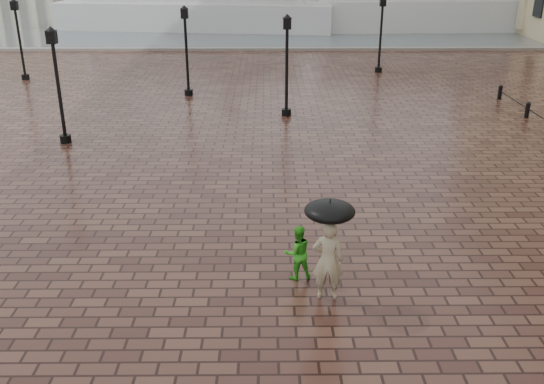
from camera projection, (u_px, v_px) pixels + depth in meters
The scene contains 7 objects.
ground at pixel (184, 264), 15.17m from camera, with size 300.00×300.00×0.00m, color #371E19.
quay_edge at pixel (238, 50), 44.71m from camera, with size 80.00×0.60×0.30m, color slate.
street_lamps at pixel (193, 52), 30.51m from camera, with size 21.44×14.44×4.40m.
adult_pedestrian at pixel (328, 260), 13.41m from camera, with size 0.69×0.45×1.90m, color tan.
child_pedestrian at pixel (298, 253), 14.30m from camera, with size 0.66×0.51×1.36m, color green.
ferry_near at pixel (196, 1), 54.80m from camera, with size 25.44×9.31×8.15m.
umbrella at pixel (330, 211), 12.95m from camera, with size 1.10×1.10×1.20m.
Camera 1 is at (2.08, -13.33, 7.49)m, focal length 40.00 mm.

